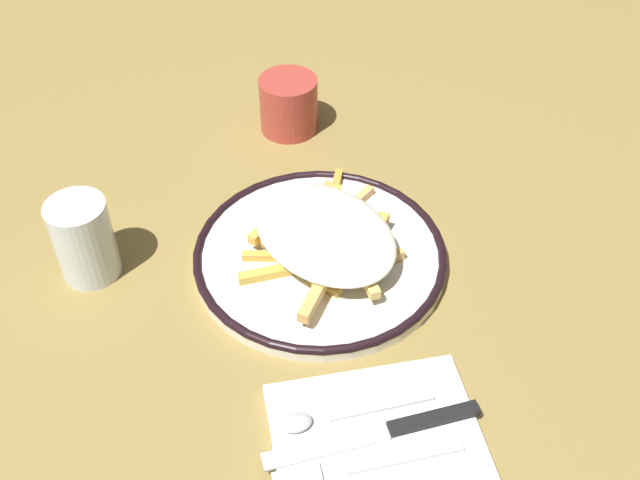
{
  "coord_description": "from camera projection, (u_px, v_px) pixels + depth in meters",
  "views": [
    {
      "loc": [
        -0.59,
        0.13,
        0.63
      ],
      "look_at": [
        0.0,
        0.0,
        0.03
      ],
      "focal_mm": 42.12,
      "sensor_mm": 36.0,
      "label": 1
    }
  ],
  "objects": [
    {
      "name": "ground_plane",
      "position": [
        320.0,
        261.0,
        0.87
      ],
      "size": [
        2.6,
        2.6,
        0.0
      ],
      "primitive_type": "plane",
      "color": "olive"
    },
    {
      "name": "plate",
      "position": [
        320.0,
        255.0,
        0.86
      ],
      "size": [
        0.29,
        0.29,
        0.02
      ],
      "color": "silver",
      "rests_on": "ground_plane"
    },
    {
      "name": "fries_heap",
      "position": [
        325.0,
        234.0,
        0.85
      ],
      "size": [
        0.25,
        0.21,
        0.04
      ],
      "color": "gold",
      "rests_on": "plate"
    },
    {
      "name": "napkin",
      "position": [
        373.0,
        439.0,
        0.7
      ],
      "size": [
        0.16,
        0.2,
        0.01
      ],
      "primitive_type": "cube",
      "rotation": [
        0.0,
        0.0,
        -0.03
      ],
      "color": "white",
      "rests_on": "ground_plane"
    },
    {
      "name": "coffee_mug",
      "position": [
        288.0,
        104.0,
        1.03
      ],
      "size": [
        0.11,
        0.08,
        0.08
      ],
      "color": "#AF3D33",
      "rests_on": "ground_plane"
    },
    {
      "name": "fork",
      "position": [
        368.0,
        464.0,
        0.67
      ],
      "size": [
        0.02,
        0.18,
        0.01
      ],
      "color": "silver",
      "rests_on": "napkin"
    },
    {
      "name": "water_glass",
      "position": [
        84.0,
        239.0,
        0.83
      ],
      "size": [
        0.07,
        0.07,
        0.1
      ],
      "primitive_type": "cylinder",
      "color": "silver",
      "rests_on": "ground_plane"
    },
    {
      "name": "spoon",
      "position": [
        330.0,
        416.0,
        0.71
      ],
      "size": [
        0.02,
        0.15,
        0.01
      ],
      "color": "silver",
      "rests_on": "napkin"
    },
    {
      "name": "knife",
      "position": [
        392.0,
        429.0,
        0.7
      ],
      "size": [
        0.03,
        0.21,
        0.01
      ],
      "color": "black",
      "rests_on": "napkin"
    }
  ]
}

